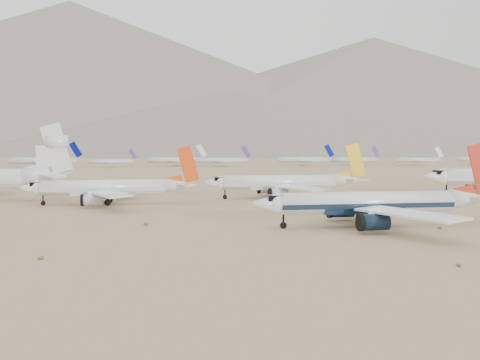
# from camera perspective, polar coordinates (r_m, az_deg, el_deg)

# --- Properties ---
(ground) EXTENTS (7000.00, 7000.00, 0.00)m
(ground) POSITION_cam_1_polar(r_m,az_deg,el_deg) (96.69, 8.21, -5.68)
(ground) COLOR #8B7651
(ground) RESTS_ON ground
(main_airliner) EXTENTS (46.94, 45.85, 16.57)m
(main_airliner) POSITION_cam_1_polar(r_m,az_deg,el_deg) (106.87, 14.41, -2.40)
(main_airliner) COLOR white
(main_airliner) RESTS_ON ground
(row2_gold_tail) EXTENTS (46.10, 45.08, 16.41)m
(row2_gold_tail) POSITION_cam_1_polar(r_m,az_deg,el_deg) (158.80, 4.89, -0.29)
(row2_gold_tail) COLOR white
(row2_gold_tail) RESTS_ON ground
(row2_orange_tail) EXTENTS (43.80, 42.85, 15.62)m
(row2_orange_tail) POSITION_cam_1_polar(r_m,az_deg,el_deg) (145.63, -13.64, -0.83)
(row2_orange_tail) COLOR white
(row2_orange_tail) RESTS_ON ground
(distant_storage_row) EXTENTS (627.24, 55.37, 15.85)m
(distant_storage_row) POSITION_cam_1_polar(r_m,az_deg,el_deg) (394.79, 0.25, 2.14)
(distant_storage_row) COLOR silver
(distant_storage_row) RESTS_ON ground
(mountain_range) EXTENTS (7354.00, 3024.00, 470.00)m
(mountain_range) POSITION_cam_1_polar(r_m,az_deg,el_deg) (1750.70, -5.55, 9.50)
(mountain_range) COLOR slate
(mountain_range) RESTS_ON ground
(foothills) EXTENTS (4637.50, 1395.00, 155.00)m
(foothills) POSITION_cam_1_polar(r_m,az_deg,el_deg) (1314.98, 16.31, 5.88)
(foothills) COLOR slate
(foothills) RESTS_ON ground
(desert_scrub) EXTENTS (267.48, 121.67, 0.63)m
(desert_scrub) POSITION_cam_1_polar(r_m,az_deg,el_deg) (69.08, 23.48, -9.54)
(desert_scrub) COLOR brown
(desert_scrub) RESTS_ON ground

